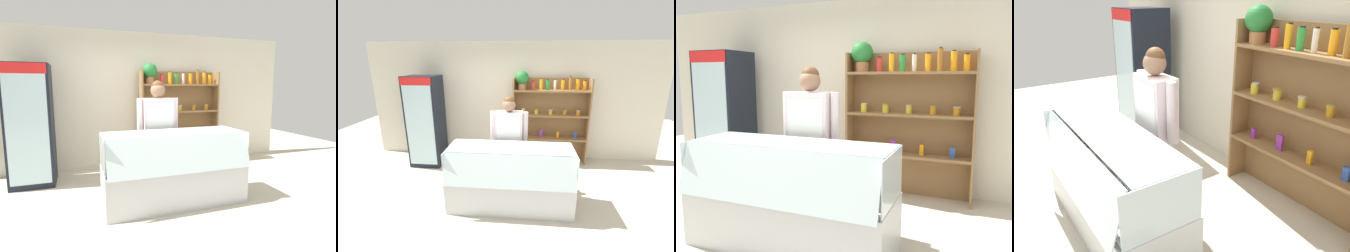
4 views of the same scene
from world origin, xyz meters
The scene contains 6 objects.
ground_plane centered at (0.00, 0.00, 0.00)m, with size 12.00×12.00×0.00m, color beige.
back_wall centered at (0.00, 2.04, 1.35)m, with size 6.80×0.10×2.70m, color silver.
drinks_fridge centered at (-1.89, 1.44, 0.99)m, with size 0.68×0.64×1.99m.
shelving_unit centered at (0.76, 1.78, 1.19)m, with size 1.66×0.30×2.08m.
deli_display_case centered at (0.09, 0.02, 0.31)m, with size 1.96×0.77×1.01m.
shop_clerk centered at (0.02, 0.57, 1.03)m, with size 0.66×0.25×1.72m.
Camera 2 is at (0.32, -3.17, 2.32)m, focal length 24.00 mm.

